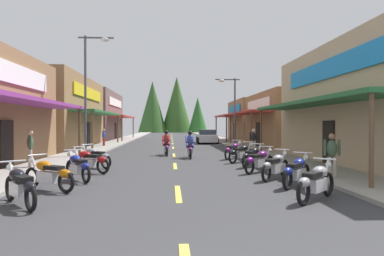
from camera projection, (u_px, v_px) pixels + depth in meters
name	position (u px, v px, depth m)	size (l,w,h in m)	color
ground	(173.00, 144.00, 34.57)	(9.35, 94.54, 0.10)	#38383A
sidewalk_left	(113.00, 143.00, 34.20)	(2.43, 94.54, 0.12)	#9E9991
sidewalk_right	(231.00, 143.00, 34.93)	(2.43, 94.54, 0.12)	gray
centerline_dashes	(172.00, 142.00, 38.09)	(0.16, 70.86, 0.01)	#E0C64C
storefront_left_middle	(51.00, 113.00, 28.83)	(7.97, 13.04, 5.83)	olive
storefront_left_far	(89.00, 116.00, 43.16)	(8.37, 13.17, 5.93)	brown
storefront_right_middle	(305.00, 120.00, 29.13)	(9.89, 10.04, 4.55)	olive
storefront_right_far	(272.00, 121.00, 39.77)	(10.56, 9.42, 4.67)	olive
streetlamp_left	(90.00, 80.00, 19.83)	(2.02, 0.30, 6.99)	#474C51
streetlamp_right	(231.00, 102.00, 28.45)	(2.02, 0.30, 5.71)	#474C51
motorcycle_parked_right_0	(316.00, 181.00, 8.71)	(1.61, 1.56, 1.04)	black
motorcycle_parked_right_1	(297.00, 171.00, 10.67)	(1.48, 1.68, 1.04)	black
motorcycle_parked_right_2	(275.00, 166.00, 12.06)	(1.49, 1.67, 1.04)	black
motorcycle_parked_right_3	(259.00, 161.00, 13.76)	(1.60, 1.56, 1.04)	black
motorcycle_parked_right_4	(253.00, 156.00, 15.65)	(1.42, 1.73, 1.04)	black
motorcycle_parked_right_5	(242.00, 153.00, 17.46)	(1.64, 1.52, 1.04)	black
motorcycle_parked_right_6	(233.00, 150.00, 19.26)	(1.33, 1.80, 1.04)	black
motorcycle_parked_left_0	(20.00, 186.00, 8.12)	(1.43, 1.72, 1.04)	black
motorcycle_parked_left_1	(49.00, 174.00, 10.03)	(1.83, 1.27, 1.04)	black
motorcycle_parked_left_2	(78.00, 166.00, 11.85)	(1.32, 1.80, 1.04)	black
motorcycle_parked_left_3	(89.00, 161.00, 13.73)	(1.89, 1.19, 1.04)	black
motorcycle_parked_left_4	(95.00, 157.00, 15.32)	(1.73, 1.42, 1.04)	black
rider_cruising_lead	(190.00, 147.00, 19.76)	(0.60, 2.14, 1.57)	black
rider_cruising_trailing	(166.00, 145.00, 21.52)	(0.60, 2.14, 1.57)	black
pedestrian_by_shop	(30.00, 147.00, 14.66)	(0.39, 0.52, 1.69)	#B2A599
pedestrian_browsing	(253.00, 139.00, 22.89)	(0.45, 0.43, 1.63)	#B2A599
pedestrian_waiting	(104.00, 137.00, 29.39)	(0.33, 0.56, 1.55)	maroon
pedestrian_strolling	(332.00, 153.00, 11.87)	(0.57, 0.30, 1.62)	#B2A599
parked_car_curbside	(207.00, 137.00, 35.03)	(2.17, 4.35, 1.40)	silver
treeline_backdrop	(168.00, 107.00, 84.48)	(16.44, 11.31, 13.71)	#325923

